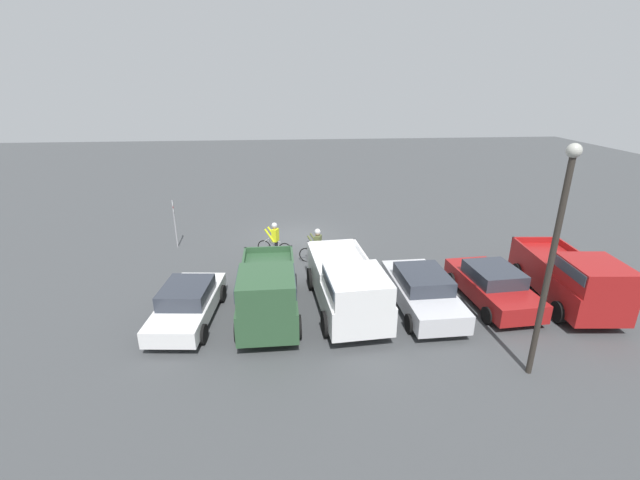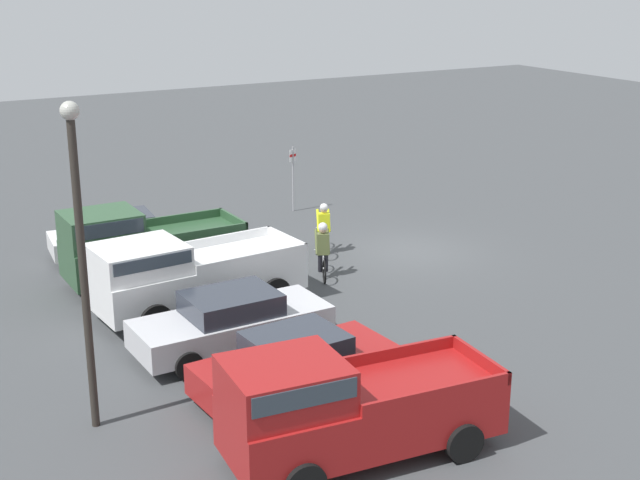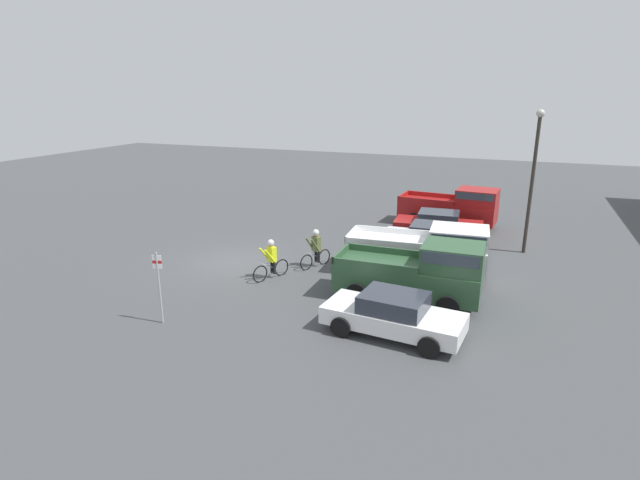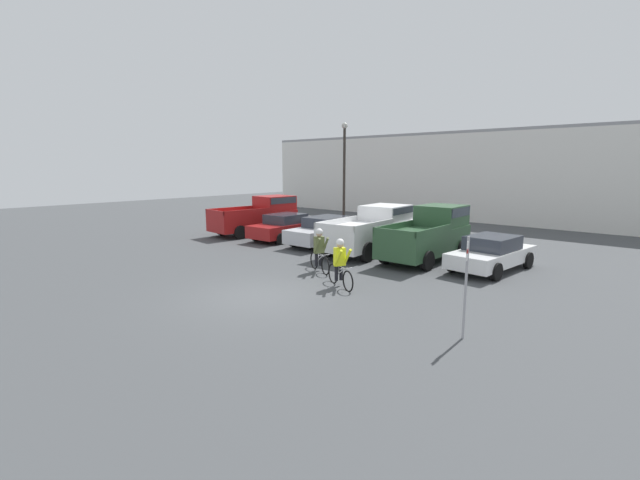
# 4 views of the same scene
# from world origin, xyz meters

# --- Properties ---
(ground_plane) EXTENTS (80.00, 80.00, 0.00)m
(ground_plane) POSITION_xyz_m (0.00, 0.00, 0.00)
(ground_plane) COLOR #424447
(pickup_truck_0) EXTENTS (2.52, 5.40, 2.22)m
(pickup_truck_0) POSITION_xyz_m (-9.78, 8.41, 1.14)
(pickup_truck_0) COLOR maroon
(pickup_truck_0) RESTS_ON ground_plane
(sedan_0) EXTENTS (2.22, 4.51, 1.42)m
(sedan_0) POSITION_xyz_m (-7.02, 7.92, 0.71)
(sedan_0) COLOR maroon
(sedan_0) RESTS_ON ground_plane
(sedan_1) EXTENTS (2.12, 4.78, 1.47)m
(sedan_1) POSITION_xyz_m (-4.22, 8.17, 0.74)
(sedan_1) COLOR silver
(sedan_1) RESTS_ON ground_plane
(pickup_truck_1) EXTENTS (2.59, 5.73, 2.13)m
(pickup_truck_1) POSITION_xyz_m (-1.45, 8.27, 1.12)
(pickup_truck_1) COLOR white
(pickup_truck_1) RESTS_ON ground_plane
(pickup_truck_2) EXTENTS (2.20, 5.16, 2.29)m
(pickup_truck_2) POSITION_xyz_m (1.38, 8.54, 1.17)
(pickup_truck_2) COLOR #2D5133
(pickup_truck_2) RESTS_ON ground_plane
(sedan_2) EXTENTS (2.23, 4.49, 1.36)m
(sedan_2) POSITION_xyz_m (4.18, 8.26, 0.69)
(sedan_2) COLOR white
(sedan_2) RESTS_ON ground_plane
(cyclist_0) EXTENTS (1.69, 0.80, 1.68)m
(cyclist_0) POSITION_xyz_m (1.22, 2.52, 0.85)
(cyclist_0) COLOR black
(cyclist_0) RESTS_ON ground_plane
(cyclist_1) EXTENTS (1.63, 0.78, 1.71)m
(cyclist_1) POSITION_xyz_m (-0.74, 3.67, 0.88)
(cyclist_1) COLOR black
(cyclist_1) RESTS_ON ground_plane
(fire_lane_sign) EXTENTS (0.11, 0.29, 2.45)m
(fire_lane_sign) POSITION_xyz_m (6.17, 1.01, 1.48)
(fire_lane_sign) COLOR #9E9EA3
(fire_lane_sign) RESTS_ON ground_plane
(lamppost) EXTENTS (0.36, 0.36, 6.57)m
(lamppost) POSITION_xyz_m (-6.20, 12.07, 3.87)
(lamppost) COLOR #2D2823
(lamppost) RESTS_ON ground_plane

